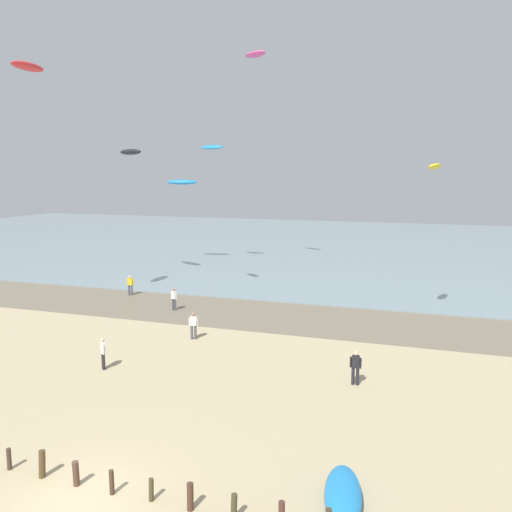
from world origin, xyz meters
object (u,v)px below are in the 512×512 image
kite_aloft_1 (130,152)px  person_mid_beach (130,285)px  grounded_kite (343,495)px  kite_aloft_6 (182,182)px  person_left_flank (103,352)px  person_by_waterline (193,325)px  kite_aloft_3 (28,67)px  person_nearest_camera (174,298)px  kite_aloft_2 (435,166)px  kite_aloft_4 (212,147)px  person_right_flank (356,367)px  kite_aloft_7 (255,54)px

kite_aloft_1 → person_mid_beach: bearing=145.7°
person_mid_beach → grounded_kite: size_ratio=0.53×
kite_aloft_1 → kite_aloft_6: bearing=-65.1°
person_left_flank → kite_aloft_1: bearing=116.8°
person_by_waterline → kite_aloft_3: 20.94m
person_left_flank → person_nearest_camera: bearing=98.7°
person_nearest_camera → kite_aloft_1: (-8.66, 8.97, 11.21)m
person_mid_beach → kite_aloft_2: (23.74, -1.20, 9.71)m
kite_aloft_4 → kite_aloft_2: bearing=-30.7°
grounded_kite → kite_aloft_3: size_ratio=1.08×
person_mid_beach → kite_aloft_3: (-2.89, -7.10, 16.42)m
grounded_kite → kite_aloft_4: kite_aloft_4 is taller
person_right_flank → kite_aloft_4: bearing=124.3°
kite_aloft_6 → person_left_flank: bearing=-81.8°
kite_aloft_6 → kite_aloft_7: bearing=-19.9°
kite_aloft_1 → person_by_waterline: bearing=159.6°
kite_aloft_2 → kite_aloft_6: (-26.12, 16.41, -1.43)m
kite_aloft_4 → person_right_flank: bearing=-50.8°
person_mid_beach → kite_aloft_6: size_ratio=0.50×
person_by_waterline → kite_aloft_7: size_ratio=0.61×
grounded_kite → kite_aloft_1: size_ratio=0.97×
person_left_flank → kite_aloft_4: size_ratio=0.66×
person_mid_beach → kite_aloft_1: kite_aloft_1 is taller
person_nearest_camera → person_by_waterline: (4.25, -5.80, 0.00)m
person_by_waterline → kite_aloft_3: size_ratio=0.57×
person_mid_beach → person_nearest_camera: bearing=-29.6°
person_mid_beach → grounded_kite: 30.87m
person_left_flank → kite_aloft_2: (16.24, 13.80, 9.71)m
kite_aloft_1 → kite_aloft_7: size_ratio=1.18×
person_right_flank → kite_aloft_4: size_ratio=0.66×
person_nearest_camera → kite_aloft_6: (-8.08, 18.44, 8.28)m
person_right_flank → kite_aloft_6: size_ratio=0.50×
kite_aloft_2 → kite_aloft_7: (-17.06, 14.81, 11.13)m
person_by_waterline → person_right_flank: size_ratio=1.00×
person_mid_beach → person_right_flank: size_ratio=1.00×
kite_aloft_7 → person_left_flank: bearing=122.0°
kite_aloft_1 → kite_aloft_7: kite_aloft_7 is taller
kite_aloft_3 → kite_aloft_4: (4.33, 21.87, -4.43)m
person_nearest_camera → kite_aloft_7: 26.81m
person_nearest_camera → kite_aloft_1: bearing=134.0°
kite_aloft_2 → person_left_flank: bearing=143.5°
kite_aloft_7 → kite_aloft_4: bearing=17.8°
person_by_waterline → kite_aloft_3: kite_aloft_3 is taller
person_nearest_camera → kite_aloft_6: size_ratio=0.50×
person_nearest_camera → person_right_flank: size_ratio=1.00×
kite_aloft_1 → kite_aloft_3: size_ratio=1.11×
person_nearest_camera → person_left_flank: same height
kite_aloft_4 → kite_aloft_6: size_ratio=0.76×
kite_aloft_2 → kite_aloft_7: bearing=62.2°
person_mid_beach → person_by_waterline: same height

